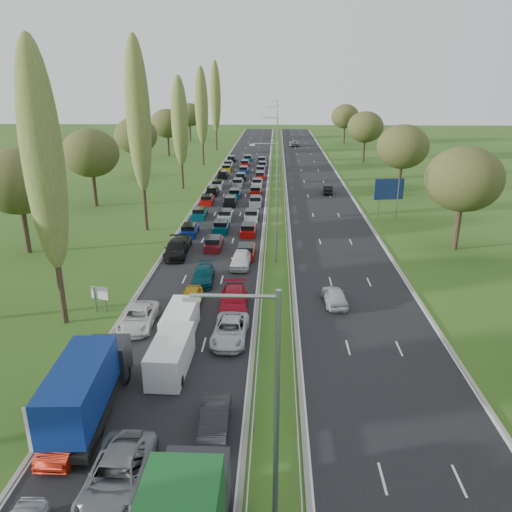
{
  "coord_description": "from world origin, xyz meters",
  "views": [
    {
      "loc": [
        4.39,
        -4.55,
        17.4
      ],
      "look_at": [
        2.55,
        40.54,
        1.5
      ],
      "focal_mm": 35.0,
      "sensor_mm": 36.0,
      "label": 1
    }
  ],
  "objects_px": {
    "near_car_2": "(138,317)",
    "info_sign": "(100,296)",
    "blue_lorry": "(87,386)",
    "near_car_1": "(70,432)",
    "white_van_rear": "(181,320)",
    "near_car_3": "(176,249)",
    "direction_sign": "(389,191)",
    "white_van_front": "(172,353)"
  },
  "relations": [
    {
      "from": "white_van_front",
      "to": "info_sign",
      "type": "bearing_deg",
      "value": 133.73
    },
    {
      "from": "direction_sign",
      "to": "white_van_front",
      "type": "bearing_deg",
      "value": -119.15
    },
    {
      "from": "blue_lorry",
      "to": "info_sign",
      "type": "distance_m",
      "value": 13.53
    },
    {
      "from": "near_car_3",
      "to": "white_van_front",
      "type": "distance_m",
      "value": 21.85
    },
    {
      "from": "near_car_1",
      "to": "info_sign",
      "type": "xyz_separation_m",
      "value": [
        -3.62,
        15.3,
        0.57
      ]
    },
    {
      "from": "near_car_2",
      "to": "direction_sign",
      "type": "distance_m",
      "value": 41.45
    },
    {
      "from": "near_car_2",
      "to": "info_sign",
      "type": "bearing_deg",
      "value": 146.18
    },
    {
      "from": "direction_sign",
      "to": "near_car_3",
      "type": "bearing_deg",
      "value": -146.15
    },
    {
      "from": "near_car_3",
      "to": "blue_lorry",
      "type": "xyz_separation_m",
      "value": [
        0.36,
        -26.44,
        1.1
      ]
    },
    {
      "from": "near_car_1",
      "to": "white_van_rear",
      "type": "height_order",
      "value": "white_van_rear"
    },
    {
      "from": "near_car_1",
      "to": "blue_lorry",
      "type": "xyz_separation_m",
      "value": [
        0.18,
        2.32,
        1.13
      ]
    },
    {
      "from": "near_car_3",
      "to": "direction_sign",
      "type": "distance_m",
      "value": 30.67
    },
    {
      "from": "near_car_3",
      "to": "direction_sign",
      "type": "bearing_deg",
      "value": 29.92
    },
    {
      "from": "white_van_front",
      "to": "info_sign",
      "type": "height_order",
      "value": "white_van_front"
    },
    {
      "from": "blue_lorry",
      "to": "white_van_rear",
      "type": "height_order",
      "value": "blue_lorry"
    },
    {
      "from": "near_car_2",
      "to": "direction_sign",
      "type": "relative_size",
      "value": 0.99
    },
    {
      "from": "near_car_2",
      "to": "info_sign",
      "type": "relative_size",
      "value": 2.46
    },
    {
      "from": "white_van_front",
      "to": "white_van_rear",
      "type": "height_order",
      "value": "white_van_front"
    },
    {
      "from": "white_van_front",
      "to": "white_van_rear",
      "type": "xyz_separation_m",
      "value": [
        -0.28,
        4.71,
        -0.07
      ]
    },
    {
      "from": "white_van_front",
      "to": "direction_sign",
      "type": "relative_size",
      "value": 1.04
    },
    {
      "from": "blue_lorry",
      "to": "white_van_rear",
      "type": "xyz_separation_m",
      "value": [
        3.25,
        9.65,
        -0.88
      ]
    },
    {
      "from": "near_car_3",
      "to": "near_car_1",
      "type": "bearing_deg",
      "value": -93.57
    },
    {
      "from": "near_car_1",
      "to": "direction_sign",
      "type": "bearing_deg",
      "value": 62.97
    },
    {
      "from": "white_van_rear",
      "to": "direction_sign",
      "type": "bearing_deg",
      "value": 58.4
    },
    {
      "from": "near_car_2",
      "to": "white_van_front",
      "type": "bearing_deg",
      "value": -58.27
    },
    {
      "from": "near_car_3",
      "to": "white_van_rear",
      "type": "xyz_separation_m",
      "value": [
        3.61,
        -16.8,
        0.22
      ]
    },
    {
      "from": "blue_lorry",
      "to": "info_sign",
      "type": "height_order",
      "value": "blue_lorry"
    },
    {
      "from": "near_car_3",
      "to": "blue_lorry",
      "type": "relative_size",
      "value": 0.63
    },
    {
      "from": "blue_lorry",
      "to": "direction_sign",
      "type": "xyz_separation_m",
      "value": [
        25.01,
        43.45,
        1.65
      ]
    },
    {
      "from": "info_sign",
      "to": "direction_sign",
      "type": "distance_m",
      "value": 41.99
    },
    {
      "from": "near_car_3",
      "to": "white_van_rear",
      "type": "relative_size",
      "value": 1.09
    },
    {
      "from": "near_car_2",
      "to": "direction_sign",
      "type": "height_order",
      "value": "direction_sign"
    },
    {
      "from": "white_van_rear",
      "to": "direction_sign",
      "type": "xyz_separation_m",
      "value": [
        21.76,
        33.81,
        2.52
      ]
    },
    {
      "from": "blue_lorry",
      "to": "info_sign",
      "type": "xyz_separation_m",
      "value": [
        -3.79,
        12.98,
        -0.55
      ]
    },
    {
      "from": "near_car_2",
      "to": "info_sign",
      "type": "distance_m",
      "value": 4.39
    },
    {
      "from": "near_car_2",
      "to": "white_van_front",
      "type": "height_order",
      "value": "white_van_front"
    },
    {
      "from": "near_car_2",
      "to": "blue_lorry",
      "type": "height_order",
      "value": "blue_lorry"
    },
    {
      "from": "near_car_2",
      "to": "direction_sign",
      "type": "bearing_deg",
      "value": 51.5
    },
    {
      "from": "near_car_3",
      "to": "info_sign",
      "type": "distance_m",
      "value": 13.9
    },
    {
      "from": "near_car_3",
      "to": "white_van_rear",
      "type": "distance_m",
      "value": 17.18
    },
    {
      "from": "white_van_rear",
      "to": "info_sign",
      "type": "bearing_deg",
      "value": 155.82
    },
    {
      "from": "near_car_3",
      "to": "direction_sign",
      "type": "height_order",
      "value": "direction_sign"
    }
  ]
}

